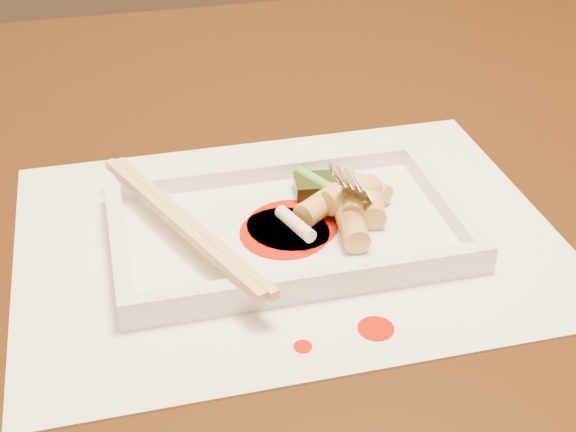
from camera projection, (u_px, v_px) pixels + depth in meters
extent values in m
cube|color=black|center=(187.00, 215.00, 0.67)|extent=(1.40, 0.90, 0.04)
cylinder|color=black|center=(553.00, 234.00, 1.30)|extent=(0.07, 0.07, 0.71)
cube|color=white|center=(288.00, 237.00, 0.60)|extent=(0.40, 0.30, 0.00)
cylinder|color=red|center=(376.00, 328.00, 0.52)|extent=(0.02, 0.02, 0.00)
cylinder|color=red|center=(303.00, 346.00, 0.50)|extent=(0.01, 0.01, 0.00)
cube|color=white|center=(288.00, 232.00, 0.60)|extent=(0.26, 0.16, 0.01)
cube|color=white|center=(266.00, 170.00, 0.65)|extent=(0.26, 0.01, 0.01)
cube|color=white|center=(315.00, 279.00, 0.53)|extent=(0.26, 0.01, 0.01)
cube|color=white|center=(119.00, 243.00, 0.57)|extent=(0.01, 0.14, 0.01)
cube|color=white|center=(443.00, 198.00, 0.62)|extent=(0.01, 0.14, 0.01)
cube|color=black|center=(319.00, 186.00, 0.63)|extent=(0.04, 0.03, 0.01)
cylinder|color=#EAEACC|center=(295.00, 224.00, 0.58)|extent=(0.02, 0.04, 0.01)
cylinder|color=#4AAE1C|center=(335.00, 192.00, 0.62)|extent=(0.05, 0.08, 0.01)
cube|color=#E0B970|center=(177.00, 222.00, 0.57)|extent=(0.09, 0.20, 0.01)
cube|color=#E0B970|center=(188.00, 221.00, 0.57)|extent=(0.09, 0.20, 0.01)
cylinder|color=red|center=(285.00, 233.00, 0.59)|extent=(0.07, 0.07, 0.00)
cylinder|color=red|center=(292.00, 225.00, 0.60)|extent=(0.07, 0.07, 0.00)
cylinder|color=#E1C669|center=(370.00, 203.00, 0.61)|extent=(0.03, 0.05, 0.02)
cylinder|color=#E1C669|center=(362.00, 185.00, 0.63)|extent=(0.04, 0.05, 0.02)
cylinder|color=#E1C669|center=(354.00, 198.00, 0.60)|extent=(0.03, 0.05, 0.02)
cylinder|color=#E1C669|center=(320.00, 205.00, 0.60)|extent=(0.05, 0.04, 0.02)
cylinder|color=#E1C669|center=(352.00, 226.00, 0.58)|extent=(0.02, 0.04, 0.02)
cylinder|color=#E1C669|center=(351.00, 195.00, 0.61)|extent=(0.05, 0.03, 0.02)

